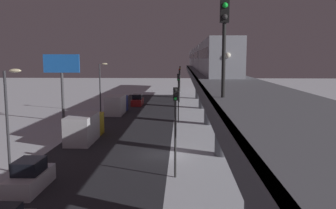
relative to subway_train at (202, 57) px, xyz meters
The scene contains 16 objects.
ground_plane 36.22m from the subway_train, 81.25° to the left, with size 240.00×240.00×0.00m, color silver.
avenue_asphalt 37.22m from the subway_train, 73.80° to the left, with size 11.00×102.68×0.01m, color #28282D.
elevated_railway 34.90m from the subway_train, 89.85° to the left, with size 5.00×102.68×6.75m.
subway_train is the anchor object (origin of this frame).
rail_signal 50.10m from the subway_train, 87.89° to the left, with size 0.36×0.41×4.00m.
sedan_red 14.00m from the subway_train, ahead, with size 1.80×4.65×1.97m.
sedan_white_2 46.06m from the subway_train, 72.95° to the left, with size 1.80×4.38×1.97m.
box_truck 19.12m from the subway_train, 40.29° to the left, with size 2.40×7.40×2.80m.
delivery_van 33.27m from the subway_train, 65.43° to the left, with size 2.40×7.40×2.80m.
traffic_light_near 41.13m from the subway_train, 84.37° to the left, with size 0.32×0.44×6.40m.
traffic_light_mid 19.91m from the subway_train, 78.09° to the left, with size 0.32×0.44×6.40m.
traffic_light_far 6.49m from the subway_train, 33.83° to the right, with size 0.32×0.44×6.40m.
traffic_light_distant 25.09m from the subway_train, 80.66° to the right, with size 0.32×0.44×6.40m.
commercial_billboard 26.84m from the subway_train, 43.30° to the left, with size 4.80×0.36×8.90m.
street_lamp_near 43.12m from the subway_train, 67.87° to the left, with size 1.35×0.44×7.65m.
street_lamp_far 19.28m from the subway_train, 31.18° to the left, with size 1.35×0.44×7.65m.
Camera 1 is at (-1.77, 30.29, 8.40)m, focal length 38.04 mm.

